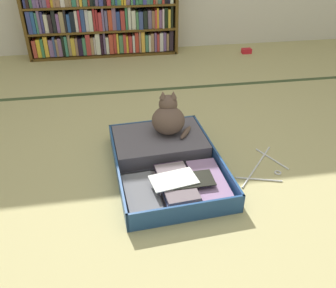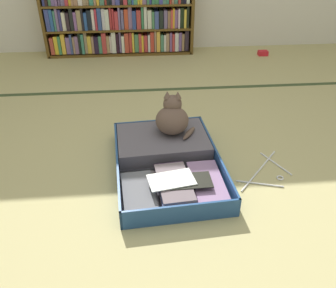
{
  "view_description": "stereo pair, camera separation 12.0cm",
  "coord_description": "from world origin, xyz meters",
  "views": [
    {
      "loc": [
        -0.33,
        -1.5,
        1.24
      ],
      "look_at": [
        -0.08,
        0.06,
        0.22
      ],
      "focal_mm": 37.31,
      "sensor_mm": 36.0,
      "label": 1
    },
    {
      "loc": [
        -0.21,
        -1.52,
        1.24
      ],
      "look_at": [
        -0.08,
        0.06,
        0.22
      ],
      "focal_mm": 37.31,
      "sensor_mm": 36.0,
      "label": 2
    }
  ],
  "objects": [
    {
      "name": "clothes_hanger",
      "position": [
        0.49,
        0.03,
        0.01
      ],
      "size": [
        0.34,
        0.36,
        0.01
      ],
      "color": "silver",
      "rests_on": "ground_plane"
    },
    {
      "name": "black_cat",
      "position": [
        -0.02,
        0.37,
        0.21
      ],
      "size": [
        0.27,
        0.25,
        0.26
      ],
      "color": "brown",
      "rests_on": "open_suitcase"
    },
    {
      "name": "bookshelf",
      "position": [
        -0.4,
        2.27,
        0.38
      ],
      "size": [
        1.55,
        0.23,
        0.78
      ],
      "color": "brown",
      "rests_on": "ground_plane"
    },
    {
      "name": "open_suitcase",
      "position": [
        -0.07,
        0.16,
        0.05
      ],
      "size": [
        0.64,
        0.88,
        0.11
      ],
      "color": "navy",
      "rests_on": "ground_plane"
    },
    {
      "name": "ground_plane",
      "position": [
        0.0,
        0.0,
        0.0
      ],
      "size": [
        10.0,
        10.0,
        0.0
      ],
      "primitive_type": "plane",
      "color": "tan"
    },
    {
      "name": "small_red_pouch",
      "position": [
        1.13,
        2.06,
        0.02
      ],
      "size": [
        0.1,
        0.07,
        0.05
      ],
      "color": "red",
      "rests_on": "ground_plane"
    },
    {
      "name": "tatami_border",
      "position": [
        0.0,
        1.26,
        0.0
      ],
      "size": [
        4.8,
        0.05,
        0.0
      ],
      "color": "#394929",
      "rests_on": "ground_plane"
    }
  ]
}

